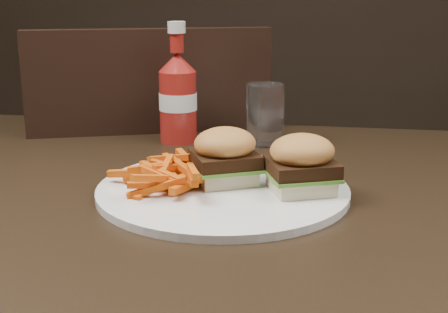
% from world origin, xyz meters
% --- Properties ---
extents(dining_table, '(1.20, 0.80, 0.04)m').
position_xyz_m(dining_table, '(0.00, 0.00, 0.73)').
color(dining_table, black).
rests_on(dining_table, ground).
extents(chair_far, '(0.61, 0.61, 0.05)m').
position_xyz_m(chair_far, '(-0.24, 0.50, 0.43)').
color(chair_far, black).
rests_on(chair_far, ground).
extents(plate, '(0.34, 0.34, 0.01)m').
position_xyz_m(plate, '(0.03, -0.04, 0.76)').
color(plate, white).
rests_on(plate, dining_table).
extents(sandwich_half_a, '(0.10, 0.10, 0.02)m').
position_xyz_m(sandwich_half_a, '(0.03, -0.02, 0.77)').
color(sandwich_half_a, beige).
rests_on(sandwich_half_a, plate).
extents(sandwich_half_b, '(0.10, 0.09, 0.02)m').
position_xyz_m(sandwich_half_b, '(0.14, -0.04, 0.77)').
color(sandwich_half_b, beige).
rests_on(sandwich_half_b, plate).
extents(fries_pile, '(0.15, 0.15, 0.05)m').
position_xyz_m(fries_pile, '(-0.03, -0.04, 0.78)').
color(fries_pile, '#CD5511').
rests_on(fries_pile, plate).
extents(ketchup_bottle, '(0.09, 0.09, 0.13)m').
position_xyz_m(ketchup_bottle, '(-0.10, 0.24, 0.81)').
color(ketchup_bottle, maroon).
rests_on(ketchup_bottle, dining_table).
extents(tumbler, '(0.08, 0.08, 0.10)m').
position_xyz_m(tumbler, '(0.06, 0.24, 0.81)').
color(tumbler, white).
rests_on(tumbler, dining_table).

